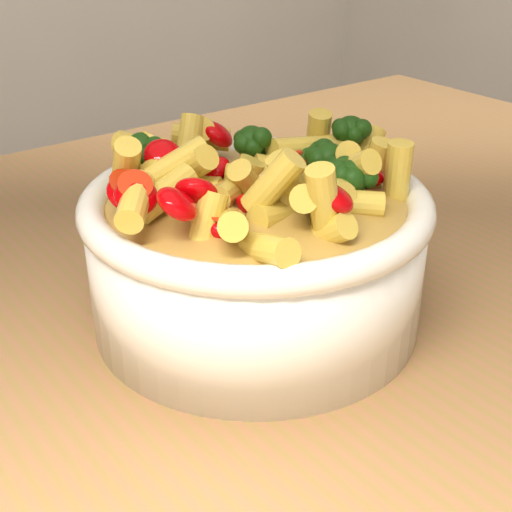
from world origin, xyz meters
TOP-DOWN VIEW (x-y plane):
  - table at (0.00, 0.00)m, footprint 1.20×0.80m
  - serving_bowl at (-0.02, -0.04)m, footprint 0.23×0.23m
  - pasta_salad at (-0.02, -0.04)m, footprint 0.18×0.18m

SIDE VIEW (x-z plane):
  - table at x=0.00m, z-range 0.35..1.25m
  - serving_bowl at x=-0.02m, z-range 0.90..1.00m
  - pasta_salad at x=-0.02m, z-range 0.99..1.03m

